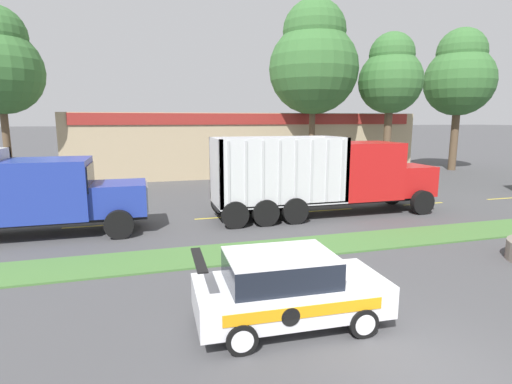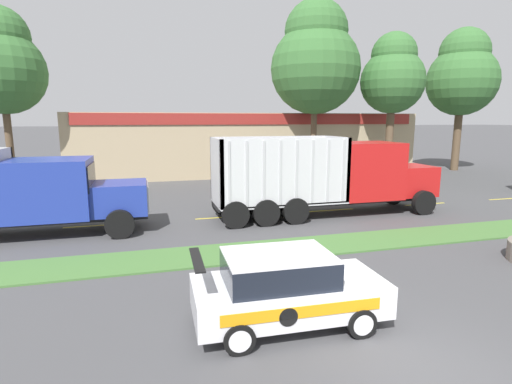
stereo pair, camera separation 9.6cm
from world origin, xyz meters
name	(u,v)px [view 2 (the right image)]	position (x,y,z in m)	size (l,w,h in m)	color
ground_plane	(421,371)	(0.00, 0.00, 0.00)	(600.00, 600.00, 0.00)	#474749
grass_verge	(286,248)	(0.00, 6.98, 0.03)	(120.00, 2.05, 0.06)	#477538
centre_line_3	(94,226)	(-6.66, 12.00, 0.00)	(2.40, 0.14, 0.01)	yellow
centre_line_4	(222,217)	(-1.26, 12.00, 0.00)	(2.40, 0.14, 0.01)	yellow
centre_line_5	(331,210)	(4.14, 12.00, 0.00)	(2.40, 0.14, 0.01)	yellow
centre_line_6	(425,204)	(9.54, 12.00, 0.00)	(2.40, 0.14, 0.01)	yellow
centre_line_7	(507,199)	(14.94, 12.00, 0.00)	(2.40, 0.14, 0.01)	yellow
dump_truck_lead	(345,177)	(4.44, 11.23, 1.72)	(10.60, 2.69, 3.60)	black
dump_truck_mid	(16,196)	(-9.18, 11.09, 1.56)	(11.34, 2.81, 3.30)	black
rally_car	(286,288)	(-1.74, 2.20, 0.82)	(4.11, 2.05, 1.64)	white
store_building_backdrop	(240,142)	(3.77, 29.68, 2.43)	(27.30, 12.10, 4.86)	tan
tree_behind_left	(315,60)	(7.75, 22.53, 8.63)	(6.47, 6.47, 12.84)	brown
tree_behind_centre	(393,76)	(13.66, 21.65, 7.61)	(4.75, 4.75, 10.75)	brown
tree_behind_right	(462,74)	(21.69, 23.60, 8.13)	(5.78, 5.78, 11.93)	brown
tree_behind_far_right	(1,63)	(-12.59, 22.91, 7.72)	(5.10, 5.10, 11.06)	brown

